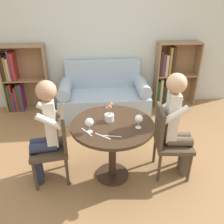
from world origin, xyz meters
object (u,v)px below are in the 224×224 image
at_px(couch, 104,97).
at_px(person_right, 177,123).
at_px(bookshelf_right, 170,77).
at_px(person_left, 45,131).
at_px(chair_right, 168,139).
at_px(wine_glass_left, 89,123).
at_px(bookshelf_left, 20,81).
at_px(wine_glass_right, 139,119).
at_px(chair_left, 55,143).
at_px(flower_vase, 109,115).

xyz_separation_m(couch, person_right, (0.75, -1.69, 0.40)).
height_order(bookshelf_right, person_left, person_left).
xyz_separation_m(couch, chair_right, (0.66, -1.68, 0.18)).
relative_size(person_left, wine_glass_left, 7.78).
relative_size(couch, bookshelf_right, 1.29).
bearing_deg(wine_glass_left, chair_right, 10.18).
distance_m(bookshelf_left, wine_glass_right, 2.75).
bearing_deg(person_left, bookshelf_right, 125.77).
height_order(bookshelf_right, chair_right, bookshelf_right).
bearing_deg(chair_right, wine_glass_left, 105.75).
distance_m(couch, bookshelf_left, 1.56).
height_order(couch, wine_glass_right, couch).
xyz_separation_m(wine_glass_left, wine_glass_right, (0.52, 0.04, -0.00)).
relative_size(bookshelf_left, wine_glass_right, 7.97).
height_order(chair_left, chair_right, same).
bearing_deg(flower_vase, wine_glass_right, -30.26).
height_order(bookshelf_left, person_right, person_right).
bearing_deg(wine_glass_left, wine_glass_right, 4.29).
bearing_deg(bookshelf_left, flower_vase, -52.01).
bearing_deg(chair_right, couch, 27.15).
bearing_deg(wine_glass_left, bookshelf_right, 53.77).
xyz_separation_m(bookshelf_left, person_right, (2.26, -1.96, 0.14)).
relative_size(bookshelf_right, person_left, 0.97).
xyz_separation_m(bookshelf_left, chair_left, (0.84, -1.92, -0.08)).
distance_m(couch, person_right, 1.89).
distance_m(chair_right, wine_glass_left, 1.00).
height_order(person_left, wine_glass_right, person_left).
distance_m(chair_left, wine_glass_left, 0.58).
xyz_separation_m(person_left, flower_vase, (0.72, 0.04, 0.13)).
distance_m(chair_left, wine_glass_right, 1.02).
xyz_separation_m(couch, flower_vase, (-0.03, -1.63, 0.51)).
bearing_deg(bookshelf_right, chair_right, -107.90).
relative_size(chair_right, wine_glass_right, 5.85).
bearing_deg(person_left, couch, 148.17).
relative_size(couch, chair_right, 1.75).
bearing_deg(bookshelf_right, wine_glass_right, -116.28).
height_order(chair_left, person_right, person_right).
relative_size(person_left, wine_glass_right, 8.21).
height_order(couch, wine_glass_left, couch).
height_order(person_left, person_right, person_right).
xyz_separation_m(chair_left, person_right, (1.41, -0.04, 0.22)).
relative_size(bookshelf_right, person_right, 0.94).
height_order(couch, person_right, person_right).
bearing_deg(wine_glass_right, chair_left, 170.75).
bearing_deg(wine_glass_left, bookshelf_left, 120.80).
bearing_deg(flower_vase, chair_right, -4.10).
distance_m(bookshelf_left, chair_right, 2.92).
bearing_deg(flower_vase, bookshelf_right, 55.08).
distance_m(bookshelf_left, chair_left, 2.10).
bearing_deg(chair_left, couch, 150.39).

